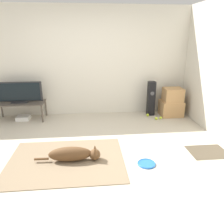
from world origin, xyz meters
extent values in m
plane|color=#BCB29E|center=(0.00, 0.00, 0.00)|extent=(12.00, 12.00, 0.00)
cube|color=beige|center=(0.00, 2.10, 1.27)|extent=(8.00, 0.06, 2.55)
cube|color=#847056|center=(-0.23, -0.17, 0.01)|extent=(1.80, 1.36, 0.01)
ellipsoid|color=brown|center=(-0.16, -0.20, 0.13)|extent=(0.67, 0.21, 0.24)
sphere|color=brown|center=(0.23, -0.21, 0.10)|extent=(0.17, 0.17, 0.17)
cone|color=brown|center=(0.23, -0.16, 0.20)|extent=(0.06, 0.06, 0.08)
cone|color=brown|center=(0.23, -0.25, 0.20)|extent=(0.06, 0.06, 0.08)
cylinder|color=brown|center=(-0.60, -0.19, 0.06)|extent=(0.22, 0.04, 0.04)
cylinder|color=blue|center=(1.01, -0.41, 0.01)|extent=(0.28, 0.28, 0.02)
torus|color=blue|center=(1.01, -0.41, 0.02)|extent=(0.28, 0.28, 0.02)
cube|color=tan|center=(2.16, 1.70, 0.18)|extent=(0.52, 0.44, 0.37)
cube|color=tan|center=(2.16, 1.68, 0.53)|extent=(0.44, 0.37, 0.32)
cube|color=black|center=(1.66, 1.80, 0.42)|extent=(0.17, 0.17, 0.84)
cylinder|color=#4C4C51|center=(1.66, 1.71, 0.57)|extent=(0.09, 0.00, 0.09)
cube|color=brown|center=(-1.44, 1.76, 0.41)|extent=(1.10, 0.50, 0.02)
cylinder|color=brown|center=(-0.92, 1.54, 0.20)|extent=(0.04, 0.04, 0.40)
cylinder|color=brown|center=(-1.95, 1.99, 0.20)|extent=(0.04, 0.04, 0.40)
cylinder|color=brown|center=(-0.92, 1.99, 0.20)|extent=(0.04, 0.04, 0.40)
cube|color=#232326|center=(-1.44, 1.76, 0.43)|extent=(0.36, 0.20, 0.03)
cube|color=#232326|center=(-1.44, 1.77, 0.67)|extent=(1.04, 0.04, 0.45)
cube|color=black|center=(-1.44, 1.75, 0.67)|extent=(0.96, 0.01, 0.41)
sphere|color=#C6E033|center=(1.83, 1.46, 0.03)|extent=(0.07, 0.07, 0.07)
sphere|color=#C6E033|center=(1.71, 1.44, 0.03)|extent=(0.07, 0.07, 0.07)
sphere|color=#C6E033|center=(1.57, 1.69, 0.03)|extent=(0.07, 0.07, 0.07)
cube|color=white|center=(-1.41, 1.76, 0.05)|extent=(0.29, 0.27, 0.09)
cube|color=#4C4233|center=(2.15, -0.14, 0.00)|extent=(0.64, 0.49, 0.01)
camera|label=1|loc=(0.19, -3.24, 1.86)|focal=35.00mm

